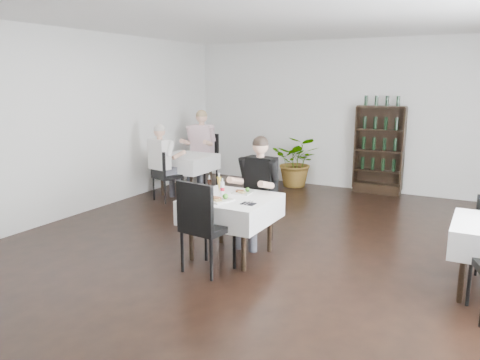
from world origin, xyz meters
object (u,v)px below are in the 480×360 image
Objects in this scene: main_table at (231,209)px; diner_main at (257,183)px; potted_tree at (297,161)px; wine_shelf at (379,151)px.

diner_main is (0.09, 0.55, 0.24)m from main_table.
potted_tree reaches higher than main_table.
wine_shelf is at bearing 6.31° from potted_tree.
wine_shelf is 4.41m from main_table.
wine_shelf is 3.85m from diner_main.
wine_shelf is 1.67m from potted_tree.
main_table is 4.20m from potted_tree.
wine_shelf reaches higher than diner_main.
diner_main is at bearing -77.07° from potted_tree.
potted_tree is 3.69m from diner_main.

